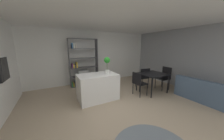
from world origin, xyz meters
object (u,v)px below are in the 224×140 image
kitchen_island (98,87)px  dining_chair_island_side (139,82)px  open_bookshelf (82,66)px  dining_chair_window_side (165,76)px  sofa (207,94)px  potted_plant_on_island (107,64)px  dining_table (153,75)px  built_in_oven (3,69)px  dining_chair_far (143,76)px

kitchen_island → dining_chair_island_side: bearing=-16.3°
open_bookshelf → dining_chair_window_side: open_bookshelf is taller
dining_chair_window_side → sofa: (0.27, -1.43, -0.31)m
potted_plant_on_island → open_bookshelf: size_ratio=0.27×
dining_table → dining_chair_window_side: dining_chair_window_side is taller
kitchen_island → potted_plant_on_island: bearing=-16.4°
built_in_oven → sofa: size_ratio=0.35×
dining_table → sofa: dining_table is taller
dining_chair_far → dining_chair_island_side: size_ratio=1.02×
potted_plant_on_island → sofa: (2.83, -1.76, -0.97)m
built_in_oven → kitchen_island: built_in_oven is taller
built_in_oven → potted_plant_on_island: size_ratio=1.08×
sofa → dining_chair_far: bearing=27.7°
open_bookshelf → dining_table: open_bookshelf is taller
potted_plant_on_island → dining_chair_island_side: size_ratio=0.65×
built_in_oven → dining_chair_window_side: 5.38m
kitchen_island → dining_table: (2.15, -0.42, 0.24)m
open_bookshelf → dining_chair_window_side: 3.68m
potted_plant_on_island → sofa: bearing=-31.9°
dining_table → dining_chair_far: dining_chair_far is taller
sofa → built_in_oven: bearing=68.2°
built_in_oven → dining_table: (4.56, -0.79, -0.54)m
dining_chair_window_side → sofa: dining_chair_window_side is taller
built_in_oven → dining_chair_island_side: bearing=-11.6°
dining_chair_island_side → dining_chair_window_side: bearing=-92.5°
potted_plant_on_island → open_bookshelf: bearing=103.1°
dining_chair_island_side → sofa: size_ratio=0.50×
built_in_oven → sofa: (5.55, -2.22, -0.97)m
dining_table → sofa: size_ratio=0.58×
dining_chair_window_side → open_bookshelf: bearing=-120.6°
potted_plant_on_island → kitchen_island: bearing=163.6°
dining_chair_far → dining_chair_island_side: 0.85m
kitchen_island → sofa: kitchen_island is taller
dining_chair_window_side → dining_table: bearing=-85.6°
dining_table → dining_chair_far: size_ratio=1.13×
dining_chair_island_side → sofa: dining_chair_island_side is taller
built_in_oven → dining_chair_window_side: (5.28, -0.80, -0.66)m
built_in_oven → dining_chair_island_side: (3.84, -0.79, -0.69)m
kitchen_island → built_in_oven: bearing=171.3°
potted_plant_on_island → dining_table: potted_plant_on_island is taller
sofa → open_bookshelf: bearing=42.4°
built_in_oven → sofa: built_in_oven is taller
open_bookshelf → dining_chair_window_side: size_ratio=2.26×
dining_chair_window_side → sofa: size_ratio=0.55×
dining_chair_far → open_bookshelf: bearing=-30.4°
dining_chair_window_side → dining_chair_far: bearing=-118.5°
sofa → dining_chair_island_side: bearing=50.0°
dining_table → dining_chair_window_side: bearing=-0.7°
built_in_oven → open_bookshelf: bearing=30.2°
kitchen_island → open_bookshelf: open_bookshelf is taller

